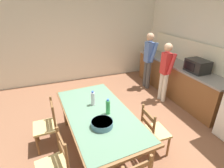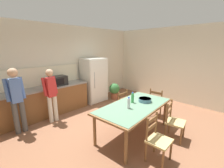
# 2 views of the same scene
# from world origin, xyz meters

# --- Properties ---
(ground_plane) EXTENTS (8.32, 8.32, 0.00)m
(ground_plane) POSITION_xyz_m (0.00, 0.00, 0.00)
(ground_plane) COLOR brown
(wall_left) EXTENTS (0.12, 5.20, 2.90)m
(wall_left) POSITION_xyz_m (-3.26, 0.00, 1.45)
(wall_left) COLOR beige
(wall_left) RESTS_ON ground
(kitchen_counter) EXTENTS (3.15, 0.66, 0.92)m
(kitchen_counter) POSITION_xyz_m (-1.17, 2.23, 0.47)
(kitchen_counter) COLOR brown
(kitchen_counter) RESTS_ON ground
(counter_splashback) EXTENTS (3.11, 0.03, 0.60)m
(counter_splashback) POSITION_xyz_m (-1.16, 2.54, 1.22)
(counter_splashback) COLOR beige
(counter_splashback) RESTS_ON kitchen_counter
(microwave) EXTENTS (0.50, 0.39, 0.30)m
(microwave) POSITION_xyz_m (-0.52, 2.21, 1.07)
(microwave) COLOR black
(microwave) RESTS_ON kitchen_counter
(dining_table) EXTENTS (2.15, 1.19, 0.79)m
(dining_table) POSITION_xyz_m (0.09, -0.42, 0.71)
(dining_table) COLOR brown
(dining_table) RESTS_ON ground
(bottle_near_centre) EXTENTS (0.07, 0.07, 0.27)m
(bottle_near_centre) POSITION_xyz_m (-0.17, -0.44, 0.91)
(bottle_near_centre) COLOR silver
(bottle_near_centre) RESTS_ON dining_table
(bottle_off_centre) EXTENTS (0.07, 0.07, 0.27)m
(bottle_off_centre) POSITION_xyz_m (0.19, -0.29, 0.91)
(bottle_off_centre) COLOR green
(bottle_off_centre) RESTS_ON dining_table
(serving_bowl) EXTENTS (0.32, 0.32, 0.09)m
(serving_bowl) POSITION_xyz_m (0.46, -0.47, 0.84)
(serving_bowl) COLOR slate
(serving_bowl) RESTS_ON dining_table
(chair_side_near_left) EXTENTS (0.44, 0.42, 0.91)m
(chair_side_near_left) POSITION_xyz_m (-0.31, -1.27, 0.44)
(chair_side_near_left) COLOR brown
(chair_side_near_left) RESTS_ON ground
(chair_side_near_right) EXTENTS (0.48, 0.47, 0.91)m
(chair_side_near_right) POSITION_xyz_m (0.62, -1.20, 0.44)
(chair_side_near_right) COLOR brown
(chair_side_near_right) RESTS_ON ground
(chair_side_far_right) EXTENTS (0.43, 0.41, 0.91)m
(chair_side_far_right) POSITION_xyz_m (0.50, 0.42, 0.44)
(chair_side_far_right) COLOR brown
(chair_side_far_right) RESTS_ON ground
(person_at_sink) EXTENTS (0.42, 0.29, 1.67)m
(person_at_sink) POSITION_xyz_m (-1.86, 1.71, 0.94)
(person_at_sink) COLOR #4C4C4C
(person_at_sink) RESTS_ON ground
(person_at_counter) EXTENTS (0.39, 0.27, 1.56)m
(person_at_counter) POSITION_xyz_m (-1.01, 1.69, 0.88)
(person_at_counter) COLOR silver
(person_at_counter) RESTS_ON ground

